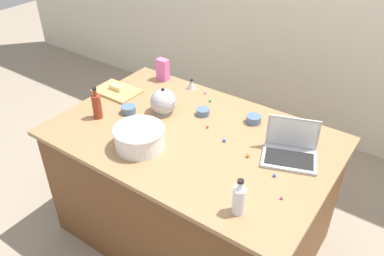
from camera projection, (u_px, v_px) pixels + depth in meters
The scene contains 22 objects.
ground_plane at pixel (192, 231), 2.99m from camera, with size 12.00×12.00×0.00m, color gray.
wall_back at pixel (309, 1), 3.48m from camera, with size 8.00×0.10×2.60m, color beige.
island_counter at pixel (192, 187), 2.74m from camera, with size 1.77×1.15×0.90m.
laptop at pixel (290, 150), 2.28m from camera, with size 0.37×0.32×0.22m.
mixing_bowl_large at pixel (139, 137), 2.34m from camera, with size 0.31×0.31×0.13m.
bottle_vinegar at pixel (239, 200), 1.89m from camera, with size 0.07×0.07×0.21m.
bottle_soy at pixel (97, 106), 2.60m from camera, with size 0.06×0.06×0.23m.
kettle at pixel (163, 102), 2.66m from camera, with size 0.21×0.18×0.20m.
cutting_board at pixel (117, 91), 2.93m from camera, with size 0.33×0.23×0.02m, color tan.
butter_stick_left at pixel (116, 88), 2.92m from camera, with size 0.11×0.04×0.04m, color #F4E58C.
ramekin_small at pixel (203, 112), 2.67m from camera, with size 0.09×0.09×0.04m, color slate.
ramekin_medium at pixel (128, 110), 2.69m from camera, with size 0.10×0.10×0.05m, color slate.
ramekin_wide at pixel (254, 119), 2.59m from camera, with size 0.10×0.10×0.05m, color slate.
kitchen_timer at pixel (192, 84), 2.97m from camera, with size 0.07×0.07×0.08m.
candy_bag at pixel (163, 70), 3.06m from camera, with size 0.09×0.06×0.17m, color pink.
candy_0 at pixel (224, 140), 2.42m from camera, with size 0.02×0.02×0.02m, color blue.
candy_1 at pixel (275, 175), 2.15m from camera, with size 0.02×0.02×0.02m, color blue.
candy_2 at pixel (210, 101), 2.82m from camera, with size 0.02×0.02×0.02m, color green.
candy_3 at pixel (281, 198), 2.01m from camera, with size 0.01×0.01×0.01m, color #CC3399.
candy_4 at pixel (207, 127), 2.54m from camera, with size 0.02×0.02×0.02m, color red.
candy_5 at pixel (247, 156), 2.29m from camera, with size 0.02×0.02×0.02m, color orange.
candy_6 at pixel (205, 93), 2.91m from camera, with size 0.01×0.01×0.01m, color #CC3399.
Camera 1 is at (1.16, -1.66, 2.33)m, focal length 36.79 mm.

